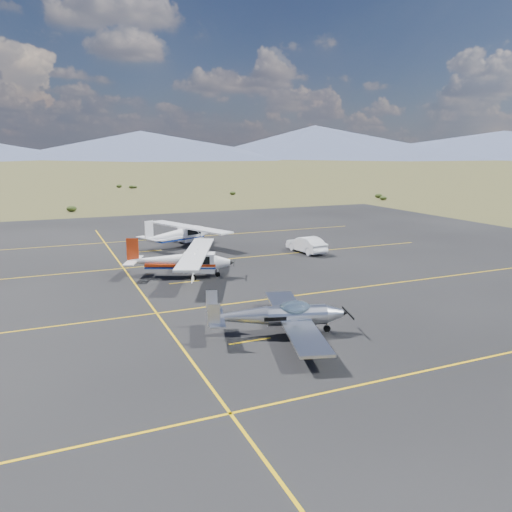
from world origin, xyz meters
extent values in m
plane|color=#383D1C|center=(0.00, 0.00, 0.00)|extent=(1600.00, 1600.00, 0.00)
cube|color=black|center=(0.00, 7.00, 0.00)|extent=(72.00, 72.00, 0.02)
cube|color=silver|center=(-0.78, -3.46, 0.73)|extent=(3.73, 8.79, 0.12)
ellipsoid|color=#99BFD8|center=(-0.78, -3.46, 1.19)|extent=(1.78, 1.31, 0.80)
cube|color=silver|center=(-4.24, -2.48, 1.00)|extent=(1.45, 2.99, 0.06)
cube|color=silver|center=(-4.67, -3.47, 1.44)|extent=(0.53, 0.20, 0.97)
cube|color=silver|center=(-4.09, -1.42, 1.44)|extent=(0.53, 0.20, 0.97)
cylinder|color=black|center=(0.72, -3.88, 0.18)|extent=(0.34, 0.17, 0.33)
cylinder|color=black|center=(-1.28, -4.53, 0.20)|extent=(0.40, 0.21, 0.39)
cylinder|color=black|center=(-0.65, -2.29, 0.20)|extent=(0.40, 0.21, 0.39)
cube|color=white|center=(-1.69, 8.46, 1.00)|extent=(2.32, 1.81, 1.27)
cube|color=white|center=(-1.87, 8.53, 1.65)|extent=(5.43, 10.05, 0.13)
cube|color=black|center=(-1.69, 8.46, 1.26)|extent=(1.82, 1.62, 0.52)
cube|color=#BD310F|center=(-2.81, 8.94, 0.90)|extent=(4.74, 2.86, 0.17)
cube|color=#BD310F|center=(-5.74, 10.21, 1.89)|extent=(0.76, 0.38, 1.50)
cube|color=white|center=(-5.74, 10.21, 1.14)|extent=(1.84, 3.04, 0.06)
cylinder|color=black|center=(-0.57, 7.98, 0.18)|extent=(0.35, 0.22, 0.34)
cylinder|color=black|center=(-2.34, 7.67, 0.22)|extent=(0.43, 0.28, 0.41)
cylinder|color=black|center=(-1.56, 9.48, 0.22)|extent=(0.43, 0.28, 0.41)
cube|color=white|center=(1.02, 20.02, 0.98)|extent=(2.29, 1.76, 1.25)
cube|color=white|center=(0.85, 19.95, 1.63)|extent=(5.21, 9.97, 0.13)
cube|color=black|center=(1.02, 20.02, 1.24)|extent=(1.79, 1.58, 0.51)
cube|color=white|center=(-0.10, 19.56, 0.89)|extent=(4.69, 2.77, 0.17)
cube|color=white|center=(-3.01, 18.36, 1.86)|extent=(0.75, 0.36, 1.48)
cube|color=white|center=(-3.01, 18.36, 1.12)|extent=(1.77, 3.01, 0.06)
cylinder|color=black|center=(2.13, 20.48, 0.18)|extent=(0.34, 0.21, 0.33)
cylinder|color=black|center=(1.13, 19.02, 0.21)|extent=(0.42, 0.27, 0.41)
cylinder|color=black|center=(0.39, 20.82, 0.21)|extent=(0.42, 0.27, 0.41)
imported|color=white|center=(8.84, 12.81, 0.69)|extent=(1.86, 4.24, 1.35)
camera|label=1|loc=(-11.04, -22.81, 8.33)|focal=35.00mm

